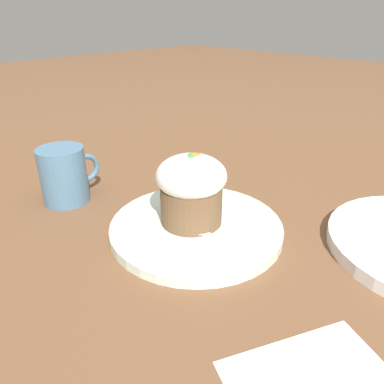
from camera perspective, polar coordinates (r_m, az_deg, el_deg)
The scene contains 5 objects.
ground_plane at distance 0.53m, azimuth 0.63°, elevation -6.13°, with size 4.00×4.00×0.00m, color brown.
dessert_plate at distance 0.53m, azimuth 0.63°, elevation -5.48°, with size 0.24×0.24×0.01m.
carrot_cake at distance 0.51m, azimuth 0.00°, elevation 0.61°, with size 0.10×0.10×0.10m.
spoon at distance 0.50m, azimuth 1.62°, elevation -6.12°, with size 0.03×0.12×0.01m.
coffee_cup at distance 0.63m, azimuth -18.85°, elevation 2.49°, with size 0.10×0.07×0.09m.
Camera 1 is at (-0.32, -0.31, 0.29)m, focal length 35.00 mm.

